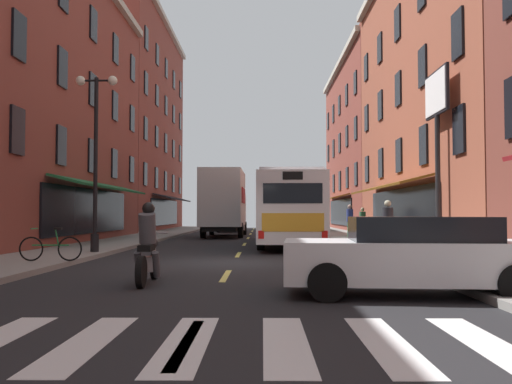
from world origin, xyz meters
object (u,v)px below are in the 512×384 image
(sedan_mid, at_px, (231,223))
(bicycle_near, at_px, (51,248))
(pedestrian_mid, at_px, (388,225))
(billboard_sign, at_px, (437,117))
(motorcycle_rider, at_px, (148,249))
(sedan_near, at_px, (412,255))
(box_truck, at_px, (224,203))
(pedestrian_near, at_px, (350,220))
(pedestrian_far, at_px, (363,222))
(transit_bus, at_px, (289,209))
(street_lamp_twin, at_px, (96,154))

(sedan_mid, bearing_deg, bicycle_near, -96.63)
(sedan_mid, distance_m, bicycle_near, 28.58)
(pedestrian_mid, bearing_deg, sedan_mid, -54.40)
(billboard_sign, xyz_separation_m, pedestrian_mid, (-1.95, -0.76, -3.83))
(billboard_sign, bearing_deg, motorcycle_rider, -136.07)
(sedan_near, height_order, pedestrian_mid, pedestrian_mid)
(box_truck, relative_size, bicycle_near, 4.78)
(billboard_sign, xyz_separation_m, pedestrian_near, (-1.42, 10.70, -3.77))
(bicycle_near, height_order, pedestrian_far, pedestrian_far)
(bicycle_near, xyz_separation_m, pedestrian_far, (11.48, 16.54, 0.48))
(transit_bus, bearing_deg, box_truck, 111.48)
(pedestrian_far, bearing_deg, sedan_mid, -67.25)
(transit_bus, bearing_deg, sedan_near, -84.67)
(bicycle_near, bearing_deg, sedan_near, -31.96)
(pedestrian_far, bearing_deg, billboard_sign, 80.45)
(billboard_sign, xyz_separation_m, motorcycle_rider, (-8.54, -8.23, -4.16))
(box_truck, bearing_deg, motorcycle_rider, -89.94)
(sedan_mid, bearing_deg, motorcycle_rider, -89.78)
(sedan_near, height_order, pedestrian_far, pedestrian_far)
(motorcycle_rider, bearing_deg, sedan_mid, 90.22)
(sedan_near, distance_m, motorcycle_rider, 5.19)
(billboard_sign, xyz_separation_m, box_truck, (-8.56, 14.48, -2.80))
(transit_bus, height_order, bicycle_near, transit_bus)
(motorcycle_rider, distance_m, pedestrian_far, 21.77)
(billboard_sign, relative_size, motorcycle_rider, 3.08)
(box_truck, xyz_separation_m, pedestrian_near, (7.15, -3.78, -0.98))
(motorcycle_rider, xyz_separation_m, pedestrian_near, (7.12, 18.93, 0.38))
(motorcycle_rider, bearing_deg, sedan_near, -17.28)
(box_truck, distance_m, bicycle_near, 19.38)
(motorcycle_rider, bearing_deg, bicycle_near, 132.92)
(box_truck, xyz_separation_m, pedestrian_far, (8.08, -2.48, -1.09))
(pedestrian_near, bearing_deg, bicycle_near, 57.96)
(sedan_mid, bearing_deg, pedestrian_near, -61.13)
(billboard_sign, distance_m, motorcycle_rider, 12.57)
(motorcycle_rider, bearing_deg, street_lamp_twin, 114.57)
(pedestrian_near, xyz_separation_m, pedestrian_mid, (-0.54, -11.46, -0.05))
(pedestrian_near, bearing_deg, pedestrian_far, -122.98)
(transit_bus, xyz_separation_m, pedestrian_near, (3.59, 5.26, -0.54))
(pedestrian_near, bearing_deg, sedan_mid, -58.48)
(pedestrian_near, relative_size, street_lamp_twin, 0.30)
(transit_bus, distance_m, street_lamp_twin, 9.54)
(sedan_mid, xyz_separation_m, bicycle_near, (-3.30, -28.39, -0.22))
(motorcycle_rider, height_order, pedestrian_near, pedestrian_near)
(pedestrian_near, distance_m, pedestrian_far, 1.60)
(motorcycle_rider, bearing_deg, box_truck, 90.06)
(sedan_mid, relative_size, bicycle_near, 2.68)
(motorcycle_rider, bearing_deg, pedestrian_far, 68.29)
(pedestrian_near, bearing_deg, motorcycle_rider, 72.03)
(box_truck, height_order, bicycle_near, box_truck)
(billboard_sign, xyz_separation_m, transit_bus, (-5.01, 5.44, -3.23))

